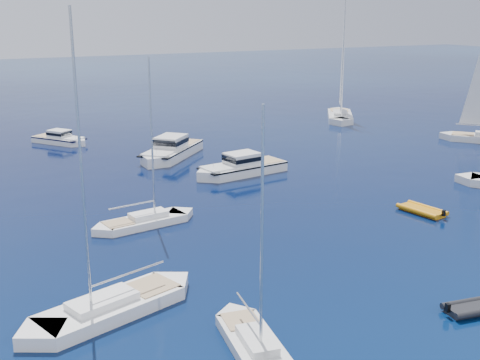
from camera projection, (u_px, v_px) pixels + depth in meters
name	position (u px, v px, depth m)	size (l,w,h in m)	color
motor_cruiser_centre	(240.00, 174.00, 59.45)	(3.18, 10.38, 2.73)	silver
motor_cruiser_distant	(171.00, 158.00, 66.23)	(3.53, 11.55, 3.03)	silver
motor_cruiser_horizon	(61.00, 143.00, 73.29)	(2.44, 7.99, 2.10)	white
sailboat_fore	(255.00, 351.00, 28.62)	(2.17, 8.33, 12.25)	silver
sailboat_mid_l	(111.00, 314.00, 32.09)	(2.88, 11.09, 16.30)	white
sailboat_centre	(145.00, 225.00, 45.35)	(2.27, 8.72, 12.82)	white
sailboat_sails_far	(340.00, 119.00, 89.67)	(3.37, 12.96, 19.05)	silver
tender_yellow	(422.00, 213.00, 48.15)	(2.15, 3.97, 0.95)	#CA7E0B
tender_grey_near	(473.00, 312.00, 32.32)	(1.84, 3.30, 0.95)	black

